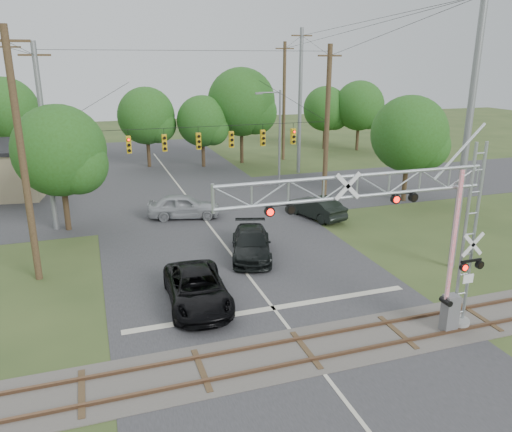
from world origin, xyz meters
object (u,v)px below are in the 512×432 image
object	(u,v)px
crossing_gantry	(402,227)
car_dark	(251,244)
pickup_black	(197,289)
sedan_silver	(184,206)
streetlight	(278,135)
traffic_signal_span	(211,134)

from	to	relation	value
crossing_gantry	car_dark	size ratio (longest dim) A/B	2.07
crossing_gantry	car_dark	xyz separation A→B (m)	(-2.51, 9.98, -3.91)
pickup_black	sedan_silver	size ratio (longest dim) A/B	1.13
streetlight	traffic_signal_span	bearing A→B (deg)	-143.21
crossing_gantry	traffic_signal_span	size ratio (longest dim) A/B	0.55
sedan_silver	car_dark	bearing A→B (deg)	-151.97
pickup_black	streetlight	bearing A→B (deg)	62.44
crossing_gantry	streetlight	world-z (taller)	streetlight
pickup_black	car_dark	distance (m)	6.17
traffic_signal_span	car_dark	xyz separation A→B (m)	(0.09, -8.39, -4.89)
crossing_gantry	pickup_black	distance (m)	9.29
crossing_gantry	car_dark	world-z (taller)	crossing_gantry
crossing_gantry	car_dark	distance (m)	11.01
streetlight	sedan_silver	bearing A→B (deg)	-149.46
crossing_gantry	sedan_silver	xyz separation A→B (m)	(-4.70, 18.20, -3.83)
traffic_signal_span	crossing_gantry	bearing A→B (deg)	-81.93
traffic_signal_span	sedan_silver	size ratio (longest dim) A/B	3.95
pickup_black	streetlight	size ratio (longest dim) A/B	0.68
pickup_black	crossing_gantry	bearing A→B (deg)	-36.02
crossing_gantry	sedan_silver	bearing A→B (deg)	104.49
streetlight	crossing_gantry	bearing A→B (deg)	-100.07
crossing_gantry	sedan_silver	world-z (taller)	crossing_gantry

